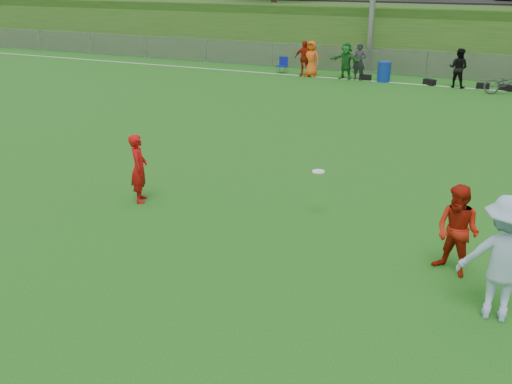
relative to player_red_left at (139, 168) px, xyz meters
The scene contains 13 objects.
ground 3.81m from the player_red_left, 20.17° to the right, with size 120.00×120.00×0.00m, color #156517.
sideline_far 17.09m from the player_red_left, 78.16° to the left, with size 60.00×0.10×0.01m, color white.
fence 19.04m from the player_red_left, 79.39° to the left, with size 58.00×0.06×1.30m.
berm 29.93m from the player_red_left, 83.27° to the left, with size 120.00×18.00×3.00m, color #1F4914.
spectator_row 16.72m from the player_red_left, 88.04° to the left, with size 8.11×0.84×1.69m.
gear_bags 17.44m from the player_red_left, 74.70° to the left, with size 6.75×0.54×0.26m.
player_red_left is the anchor object (origin of this frame).
player_red_center 6.83m from the player_red_left, ahead, with size 0.78×0.60×1.60m, color #AE1B0C.
player_blue 7.72m from the player_red_left, 12.69° to the right, with size 1.26×0.72×1.95m, color #9EBEDB.
frisbee 4.00m from the player_red_left, 10.25° to the left, with size 0.26×0.26×0.02m.
recycling_bin 16.90m from the player_red_left, 83.59° to the left, with size 0.61×0.61×0.92m, color #0E2F9B.
camp_chair 17.31m from the player_red_left, 100.82° to the left, with size 0.46×0.47×0.80m.
bicycle 17.48m from the player_red_left, 65.60° to the left, with size 0.66×1.89×0.99m, color #333336.
Camera 1 is at (3.71, -8.58, 4.90)m, focal length 40.00 mm.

